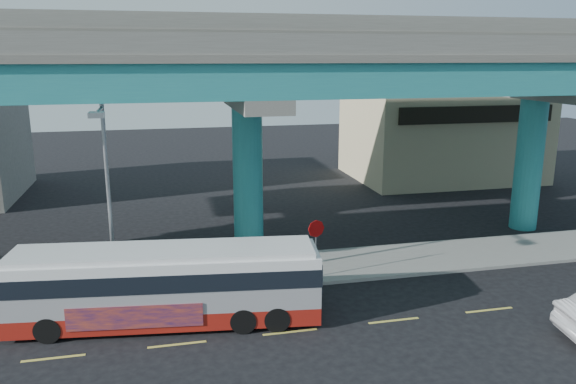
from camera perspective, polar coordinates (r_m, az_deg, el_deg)
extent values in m
plane|color=black|center=(21.06, 0.02, -13.68)|extent=(120.00, 120.00, 0.00)
cube|color=gray|center=(25.94, -2.74, -8.07)|extent=(70.00, 4.00, 0.15)
cube|color=#D8C64C|center=(20.72, -22.73, -15.30)|extent=(2.00, 0.12, 0.01)
cube|color=#D8C64C|center=(20.37, -11.20, -14.95)|extent=(2.00, 0.12, 0.01)
cube|color=#D8C64C|center=(20.80, 0.22, -14.03)|extent=(2.00, 0.12, 0.01)
cube|color=#D8C64C|center=(21.96, 10.69, -12.71)|extent=(2.00, 0.12, 0.01)
cube|color=#D8C64C|center=(23.75, 19.75, -11.21)|extent=(2.00, 0.12, 0.01)
cylinder|color=teal|center=(28.19, -4.10, 1.40)|extent=(1.50, 1.50, 7.40)
cube|color=gray|center=(27.62, -4.24, 9.54)|extent=(2.00, 12.00, 0.60)
cube|color=gray|center=(31.03, -5.28, 11.63)|extent=(1.80, 5.00, 1.20)
cylinder|color=teal|center=(34.43, 23.25, 2.56)|extent=(1.50, 1.50, 7.40)
cube|color=gray|center=(33.96, 23.89, 9.19)|extent=(2.00, 12.00, 0.60)
cube|color=gray|center=(36.79, 20.75, 11.14)|extent=(1.80, 5.00, 1.20)
cube|color=teal|center=(24.11, -2.97, 11.34)|extent=(52.00, 5.00, 1.40)
cube|color=gray|center=(24.10, -3.00, 13.36)|extent=(52.00, 5.40, 0.30)
cube|color=gray|center=(21.64, -1.82, 14.79)|extent=(52.00, 0.25, 0.80)
cube|color=gray|center=(26.56, -3.99, 14.56)|extent=(52.00, 0.25, 0.80)
cube|color=teal|center=(31.01, -5.34, 14.03)|extent=(52.00, 5.00, 1.40)
cube|color=gray|center=(31.03, -5.37, 15.60)|extent=(52.00, 5.40, 0.30)
cube|color=gray|center=(28.58, -4.69, 16.89)|extent=(52.00, 0.25, 0.80)
cube|color=gray|center=(33.53, -6.00, 16.38)|extent=(52.00, 0.25, 0.80)
cube|color=tan|center=(47.23, 15.28, 5.68)|extent=(14.00, 10.00, 7.00)
cube|color=black|center=(42.60, 18.68, 7.48)|extent=(12.00, 0.25, 1.20)
cube|color=maroon|center=(21.70, -12.24, -11.63)|extent=(11.44, 3.75, 0.65)
cube|color=#A9A9AE|center=(21.29, -12.38, -9.12)|extent=(11.44, 3.75, 1.40)
cube|color=black|center=(21.12, -12.44, -7.95)|extent=(11.50, 3.81, 0.65)
cube|color=silver|center=(20.93, -12.51, -6.64)|extent=(11.44, 3.75, 0.37)
cube|color=silver|center=(20.84, -12.55, -5.91)|extent=(11.01, 3.46, 0.19)
cube|color=black|center=(21.25, 2.99, -7.90)|extent=(0.32, 2.13, 1.12)
cube|color=black|center=(22.54, -26.94, -8.14)|extent=(0.32, 2.13, 1.12)
cube|color=#13114D|center=(20.60, -15.29, -12.18)|extent=(4.65, 0.63, 0.84)
cylinder|color=black|center=(21.59, -23.22, -12.76)|extent=(0.96, 0.39, 0.94)
cylinder|color=black|center=(23.46, -21.69, -10.47)|extent=(0.96, 0.39, 0.94)
cylinder|color=black|center=(20.61, -4.58, -12.91)|extent=(0.96, 0.39, 0.94)
cylinder|color=black|center=(22.56, -4.72, -10.47)|extent=(0.96, 0.39, 0.94)
cylinder|color=black|center=(20.67, -1.12, -12.79)|extent=(0.96, 0.39, 0.94)
cylinder|color=black|center=(22.61, -1.58, -10.37)|extent=(0.96, 0.39, 0.94)
cylinder|color=gray|center=(23.01, -17.70, -1.08)|extent=(0.16, 0.16, 7.84)
cylinder|color=gray|center=(21.35, -18.63, 7.88)|extent=(0.12, 2.12, 0.12)
cube|color=gray|center=(20.30, -18.89, 7.44)|extent=(0.50, 0.70, 0.18)
cylinder|color=gray|center=(24.79, 2.83, -6.12)|extent=(0.06, 0.06, 2.27)
cylinder|color=#B20A0A|center=(24.41, 2.88, -3.75)|extent=(0.77, 0.20, 0.79)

